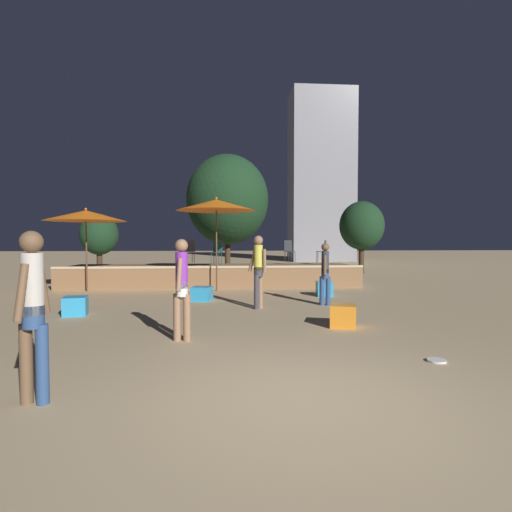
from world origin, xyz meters
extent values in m
plane|color=tan|center=(0.00, 0.00, 0.00)|extent=(120.00, 120.00, 0.00)
cube|color=olive|center=(-1.31, 11.29, 0.37)|extent=(10.92, 2.81, 0.75)
cube|color=#CCB793|center=(-1.31, 9.93, 0.79)|extent=(10.92, 0.12, 0.08)
cylinder|color=brown|center=(-1.13, 9.42, 1.37)|extent=(0.05, 0.05, 2.73)
cone|color=orange|center=(-1.13, 9.42, 2.92)|extent=(2.68, 2.68, 0.38)
sphere|color=orange|center=(-1.13, 9.42, 3.15)|extent=(0.08, 0.08, 0.08)
cylinder|color=brown|center=(-5.50, 9.64, 1.19)|extent=(0.05, 0.05, 2.38)
cone|color=orange|center=(-5.50, 9.64, 2.56)|extent=(2.67, 2.67, 0.36)
sphere|color=orange|center=(-5.50, 9.64, 2.78)|extent=(0.08, 0.08, 0.08)
cube|color=#2D9EDB|center=(-1.51, 7.28, 0.20)|extent=(0.65, 0.65, 0.40)
cube|color=orange|center=(1.51, 3.58, 0.22)|extent=(0.63, 0.63, 0.45)
cube|color=#2D9EDB|center=(2.23, 7.94, 0.23)|extent=(0.50, 0.50, 0.46)
cube|color=#2D9EDB|center=(-4.29, 5.25, 0.22)|extent=(0.59, 0.59, 0.43)
cylinder|color=#997051|center=(-1.50, 2.72, 0.41)|extent=(0.13, 0.13, 0.81)
cylinder|color=#997051|center=(-1.67, 2.74, 0.41)|extent=(0.13, 0.13, 0.81)
cylinder|color=white|center=(-1.58, 2.73, 0.89)|extent=(0.21, 0.21, 0.24)
cylinder|color=purple|center=(-1.58, 2.73, 1.22)|extent=(0.21, 0.21, 0.62)
cylinder|color=#997051|center=(-1.56, 2.90, 1.16)|extent=(0.09, 0.11, 0.56)
cylinder|color=#997051|center=(-1.61, 2.56, 1.16)|extent=(0.11, 0.23, 0.55)
sphere|color=#997051|center=(-1.58, 2.73, 1.65)|extent=(0.22, 0.22, 0.22)
cylinder|color=#2D4C7F|center=(1.89, 6.20, 0.38)|extent=(0.13, 0.13, 0.76)
cylinder|color=#2D4C7F|center=(1.74, 6.25, 0.38)|extent=(0.13, 0.13, 0.76)
cylinder|color=#2D4C7F|center=(1.82, 6.22, 0.84)|extent=(0.20, 0.20, 0.24)
cylinder|color=#333842|center=(1.82, 6.22, 1.16)|extent=(0.20, 0.20, 0.58)
cylinder|color=brown|center=(1.87, 6.38, 1.08)|extent=(0.13, 0.20, 0.52)
cylinder|color=brown|center=(1.77, 6.07, 1.08)|extent=(0.11, 0.15, 0.52)
sphere|color=brown|center=(1.82, 6.22, 1.55)|extent=(0.21, 0.21, 0.21)
cylinder|color=brown|center=(-2.95, 0.17, 0.43)|extent=(0.13, 0.13, 0.85)
cylinder|color=#2D4C7F|center=(-2.77, 0.14, 0.43)|extent=(0.13, 0.13, 0.85)
cylinder|color=#2D4C7F|center=(-2.86, 0.16, 0.93)|extent=(0.22, 0.22, 0.24)
cylinder|color=beige|center=(-2.86, 0.16, 1.28)|extent=(0.22, 0.22, 0.65)
cylinder|color=brown|center=(-2.89, -0.02, 1.21)|extent=(0.11, 0.23, 0.58)
cylinder|color=brown|center=(-2.83, 0.34, 1.21)|extent=(0.11, 0.21, 0.58)
sphere|color=brown|center=(-2.86, 0.16, 1.72)|extent=(0.23, 0.23, 0.23)
cylinder|color=#3F3F47|center=(-0.05, 5.77, 0.43)|extent=(0.13, 0.13, 0.86)
cylinder|color=#997051|center=(0.06, 5.91, 0.43)|extent=(0.13, 0.13, 0.86)
cylinder|color=#3F3F47|center=(0.00, 5.84, 0.94)|extent=(0.22, 0.22, 0.24)
cylinder|color=#D8D14C|center=(0.00, 5.84, 1.29)|extent=(0.22, 0.22, 0.66)
cylinder|color=#997051|center=(0.15, 5.73, 1.22)|extent=(0.12, 0.12, 0.59)
cylinder|color=#997051|center=(-0.14, 5.95, 1.22)|extent=(0.25, 0.21, 0.58)
sphere|color=#997051|center=(0.00, 5.84, 1.73)|extent=(0.23, 0.23, 0.23)
cylinder|color=#1E4C47|center=(-1.35, 10.77, 1.05)|extent=(0.02, 0.02, 0.45)
cylinder|color=#1E4C47|center=(-1.07, 10.67, 1.05)|extent=(0.02, 0.02, 0.45)
cylinder|color=#1E4C47|center=(-1.26, 11.05, 1.05)|extent=(0.02, 0.02, 0.45)
cylinder|color=#1E4C47|center=(-0.98, 10.96, 1.05)|extent=(0.02, 0.02, 0.45)
cylinder|color=#1E4C47|center=(-1.16, 10.86, 1.28)|extent=(0.40, 0.40, 0.02)
cube|color=#1E4C47|center=(-1.11, 11.02, 1.50)|extent=(0.35, 0.14, 0.45)
cylinder|color=#47474C|center=(2.91, 11.67, 1.05)|extent=(0.02, 0.02, 0.45)
cylinder|color=#47474C|center=(2.79, 11.40, 1.05)|extent=(0.02, 0.02, 0.45)
cylinder|color=#47474C|center=(3.18, 11.56, 1.05)|extent=(0.02, 0.02, 0.45)
cylinder|color=#47474C|center=(3.07, 11.28, 1.05)|extent=(0.02, 0.02, 0.45)
cylinder|color=#47474C|center=(2.99, 11.48, 1.28)|extent=(0.40, 0.40, 0.02)
cube|color=#47474C|center=(3.14, 11.41, 1.50)|extent=(0.17, 0.34, 0.45)
cylinder|color=#47474C|center=(-2.18, 12.28, 1.05)|extent=(0.02, 0.02, 0.45)
cylinder|color=#47474C|center=(-2.46, 12.18, 1.05)|extent=(0.02, 0.02, 0.45)
cylinder|color=#47474C|center=(-2.08, 12.00, 1.05)|extent=(0.02, 0.02, 0.45)
cylinder|color=#47474C|center=(-2.36, 11.90, 1.05)|extent=(0.02, 0.02, 0.45)
cylinder|color=#47474C|center=(-2.27, 12.09, 1.28)|extent=(0.40, 0.40, 0.02)
cube|color=#47474C|center=(-2.21, 11.93, 1.50)|extent=(0.35, 0.15, 0.45)
cylinder|color=#2D3338|center=(1.71, 11.62, 1.05)|extent=(0.02, 0.02, 0.45)
cylinder|color=#2D3338|center=(1.99, 11.73, 1.05)|extent=(0.02, 0.02, 0.45)
cylinder|color=#2D3338|center=(1.60, 11.90, 1.05)|extent=(0.02, 0.02, 0.45)
cylinder|color=#2D3338|center=(1.87, 12.01, 1.05)|extent=(0.02, 0.02, 0.45)
cylinder|color=#2D3338|center=(1.79, 11.82, 1.28)|extent=(0.40, 0.40, 0.02)
cube|color=#2D3338|center=(1.73, 11.97, 1.50)|extent=(0.34, 0.16, 0.45)
cylinder|color=white|center=(2.17, 1.23, 0.02)|extent=(0.26, 0.26, 0.03)
cylinder|color=#3D2B1C|center=(-7.22, 16.66, 0.59)|extent=(0.28, 0.28, 1.17)
ellipsoid|color=#19381E|center=(-7.22, 16.66, 2.03)|extent=(1.90, 1.90, 2.09)
cylinder|color=#3D2B1C|center=(-0.71, 15.99, 0.96)|extent=(0.28, 0.28, 1.92)
ellipsoid|color=#19381E|center=(-0.71, 15.99, 3.76)|extent=(4.10, 4.10, 4.51)
cylinder|color=#3D2B1C|center=(6.19, 15.89, 0.73)|extent=(0.28, 0.28, 1.46)
ellipsoid|color=#19381E|center=(6.19, 15.89, 2.48)|extent=(2.27, 2.27, 2.50)
cube|color=gray|center=(7.12, 28.55, 6.96)|extent=(5.12, 3.27, 13.91)
camera|label=1|loc=(-0.84, -4.19, 1.74)|focal=28.00mm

